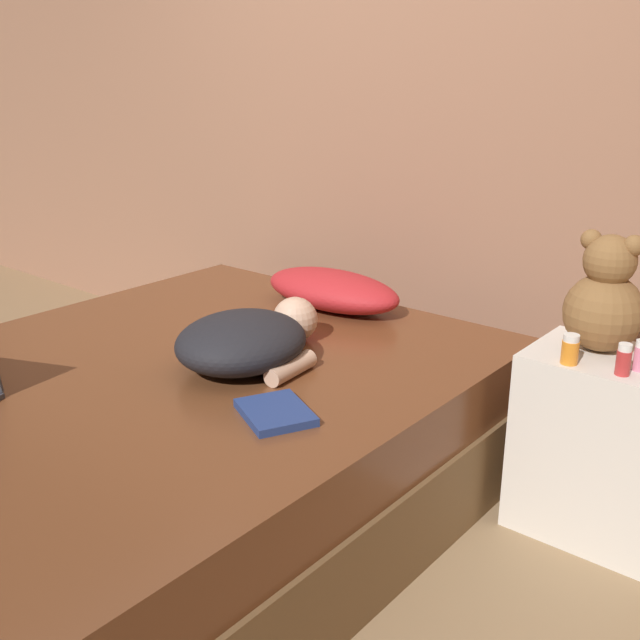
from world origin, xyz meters
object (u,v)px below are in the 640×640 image
at_px(bottle_red, 624,360).
at_px(pillow, 332,290).
at_px(bottle_pink, 640,356).
at_px(book, 275,412).
at_px(teddy_bear, 605,300).
at_px(bottle_orange, 570,350).
at_px(person_lying, 249,339).

bearing_deg(bottle_red, pillow, 171.74).
distance_m(bottle_pink, bottle_red, 0.07).
xyz_separation_m(pillow, book, (0.49, -0.88, -0.06)).
xyz_separation_m(pillow, teddy_bear, (1.08, -0.02, 0.18)).
bearing_deg(bottle_pink, bottle_orange, -156.24).
distance_m(pillow, bottle_red, 1.22).
distance_m(person_lying, book, 0.41).
distance_m(pillow, bottle_pink, 1.24).
bearing_deg(book, bottle_red, 44.49).
bearing_deg(person_lying, teddy_bear, 28.98).
xyz_separation_m(teddy_bear, bottle_orange, (-0.03, -0.17, -0.12)).
bearing_deg(teddy_bear, bottle_pink, -32.38).
bearing_deg(teddy_bear, bottle_red, -51.88).
distance_m(pillow, bottle_orange, 1.07).
bearing_deg(bottle_pink, teddy_bear, 147.62).
height_order(pillow, teddy_bear, teddy_bear).
bearing_deg(bottle_red, bottle_orange, -174.46).
bearing_deg(pillow, book, -60.60).
xyz_separation_m(person_lying, book, (0.33, -0.23, -0.07)).
bearing_deg(bottle_red, bottle_pink, 67.81).
bearing_deg(bottle_pink, person_lying, -153.54).
bearing_deg(pillow, bottle_orange, -10.20).
distance_m(teddy_bear, bottle_orange, 0.21).
bearing_deg(bottle_orange, person_lying, -153.01).
bearing_deg(bottle_pink, pillow, 174.82).
bearing_deg(bottle_pink, bottle_red, -112.19).
relative_size(pillow, teddy_bear, 1.65).
bearing_deg(person_lying, bottle_pink, 21.10).
bearing_deg(book, teddy_bear, 55.59).
bearing_deg(book, bottle_orange, 50.69).
bearing_deg(bottle_pink, book, -134.05).
xyz_separation_m(bottle_pink, bottle_red, (-0.03, -0.06, 0.00)).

